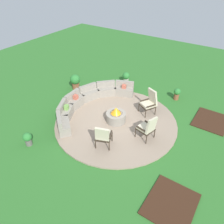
# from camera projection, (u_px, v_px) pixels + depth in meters

# --- Properties ---
(ground_plane) EXTENTS (24.00, 24.00, 0.00)m
(ground_plane) POSITION_uv_depth(u_px,v_px,m) (116.00, 122.00, 9.38)
(ground_plane) COLOR #2D6B28
(patio_circle) EXTENTS (5.18, 5.18, 0.06)m
(patio_circle) POSITION_uv_depth(u_px,v_px,m) (116.00, 121.00, 9.36)
(patio_circle) COLOR gray
(patio_circle) RESTS_ON ground_plane
(mulch_bed_left) EXTENTS (1.56, 1.33, 0.04)m
(mulch_bed_left) POSITION_uv_depth(u_px,v_px,m) (171.00, 204.00, 6.28)
(mulch_bed_left) COLOR #382114
(mulch_bed_left) RESTS_ON ground_plane
(mulch_bed_right) EXTENTS (1.56, 1.33, 0.04)m
(mulch_bed_right) POSITION_uv_depth(u_px,v_px,m) (211.00, 121.00, 9.42)
(mulch_bed_right) COLOR #382114
(mulch_bed_right) RESTS_ON ground_plane
(fire_pit) EXTENTS (0.83, 0.83, 0.69)m
(fire_pit) POSITION_uv_depth(u_px,v_px,m) (116.00, 116.00, 9.19)
(fire_pit) COLOR gray
(fire_pit) RESTS_ON patio_circle
(curved_stone_bench) EXTENTS (4.52, 2.11, 0.71)m
(curved_stone_bench) POSITION_uv_depth(u_px,v_px,m) (89.00, 101.00, 10.11)
(curved_stone_bench) COLOR gray
(curved_stone_bench) RESTS_ON patio_circle
(lounge_chair_front_left) EXTENTS (0.73, 0.72, 1.01)m
(lounge_chair_front_left) POSITION_uv_depth(u_px,v_px,m) (103.00, 135.00, 7.81)
(lounge_chair_front_left) COLOR #2D2319
(lounge_chair_front_left) RESTS_ON patio_circle
(lounge_chair_front_right) EXTENTS (0.67, 0.69, 1.07)m
(lounge_chair_front_right) POSITION_uv_depth(u_px,v_px,m) (148.00, 127.00, 8.15)
(lounge_chair_front_right) COLOR #2D2319
(lounge_chair_front_right) RESTS_ON patio_circle
(lounge_chair_back_left) EXTENTS (0.78, 0.81, 1.17)m
(lounge_chair_back_left) POSITION_uv_depth(u_px,v_px,m) (150.00, 102.00, 9.51)
(lounge_chair_back_left) COLOR #2D2319
(lounge_chair_back_left) RESTS_ON patio_circle
(potted_plant_0) EXTENTS (0.34, 0.34, 0.55)m
(potted_plant_0) POSITION_uv_depth(u_px,v_px,m) (28.00, 138.00, 8.09)
(potted_plant_0) COLOR #605B56
(potted_plant_0) RESTS_ON ground_plane
(potted_plant_1) EXTENTS (0.53, 0.53, 0.79)m
(potted_plant_1) POSITION_uv_depth(u_px,v_px,m) (75.00, 81.00, 11.51)
(potted_plant_1) COLOR brown
(potted_plant_1) RESTS_ON ground_plane
(potted_plant_2) EXTENTS (0.32, 0.32, 0.60)m
(potted_plant_2) POSITION_uv_depth(u_px,v_px,m) (177.00, 93.00, 10.67)
(potted_plant_2) COLOR brown
(potted_plant_2) RESTS_ON ground_plane
(potted_plant_3) EXTENTS (0.40, 0.40, 0.59)m
(potted_plant_3) POSITION_uv_depth(u_px,v_px,m) (126.00, 77.00, 12.14)
(potted_plant_3) COLOR #A89E8E
(potted_plant_3) RESTS_ON ground_plane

